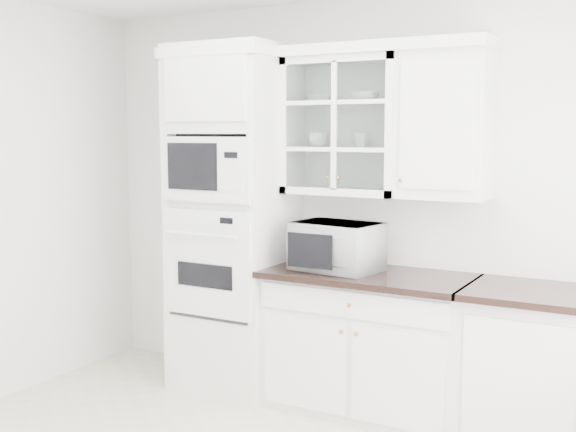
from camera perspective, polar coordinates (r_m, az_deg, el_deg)
The scene contains 12 objects.
room_shell at distance 3.80m, azimuth -3.29°, elevation 6.16°, with size 4.00×3.50×2.70m.
oven_column at distance 5.07m, azimuth -4.37°, elevation -0.28°, with size 0.76×0.68×2.40m.
base_cabinet_run at distance 4.77m, azimuth 6.43°, elevation -9.82°, with size 1.32×0.67×0.92m.
extra_base_cabinet at distance 4.49m, azimuth 18.49°, elevation -11.16°, with size 0.72×0.67×0.92m.
upper_cabinet_glass at distance 4.80m, azimuth 4.52°, elevation 7.10°, with size 0.80×0.33×0.90m.
upper_cabinet_solid at distance 4.56m, azimuth 12.31°, elevation 6.99°, with size 0.55×0.33×0.90m, color white.
crown_molding at distance 4.85m, azimuth 3.30°, elevation 12.85°, with size 2.14×0.38×0.07m, color white.
countertop_microwave at distance 4.69m, azimuth 3.98°, elevation -2.38°, with size 0.54×0.45×0.31m, color white.
bowl_a at distance 4.90m, azimuth 2.57°, elevation 9.25°, with size 0.19×0.19×0.05m, color white.
bowl_b at distance 4.75m, azimuth 6.12°, elevation 9.36°, with size 0.18×0.18×0.06m, color white.
cup_a at distance 4.88m, azimuth 2.42°, elevation 6.04°, with size 0.12×0.12×0.10m, color white.
cup_b at distance 4.76m, azimuth 5.84°, elevation 5.98°, with size 0.10×0.10×0.10m, color white.
Camera 1 is at (2.05, -2.77, 1.81)m, focal length 45.00 mm.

